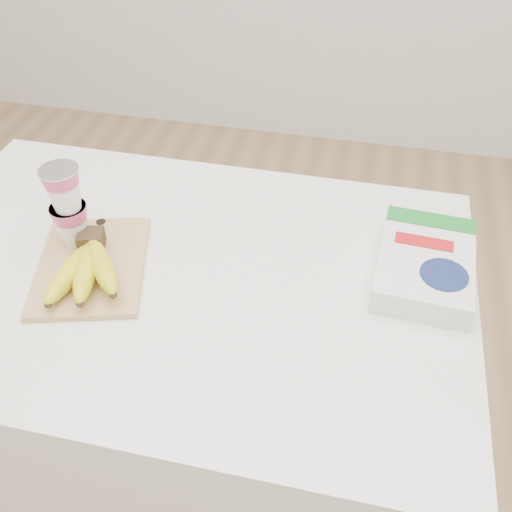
{
  "coord_description": "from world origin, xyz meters",
  "views": [
    {
      "loc": [
        0.32,
        -0.74,
        1.59
      ],
      "look_at": [
        0.15,
        0.03,
        0.88
      ],
      "focal_mm": 40.0,
      "sensor_mm": 36.0,
      "label": 1
    }
  ],
  "objects_px": {
    "table": "(193,397)",
    "cutting_board": "(92,265)",
    "yogurt_stack": "(67,204)",
    "bananas": "(86,267)",
    "cereal_box": "(425,264)"
  },
  "relations": [
    {
      "from": "yogurt_stack",
      "to": "cutting_board",
      "type": "bearing_deg",
      "value": -44.55
    },
    {
      "from": "cutting_board",
      "to": "yogurt_stack",
      "type": "relative_size",
      "value": 1.6
    },
    {
      "from": "cereal_box",
      "to": "cutting_board",
      "type": "bearing_deg",
      "value": -165.31
    },
    {
      "from": "bananas",
      "to": "cutting_board",
      "type": "bearing_deg",
      "value": 109.37
    },
    {
      "from": "table",
      "to": "cereal_box",
      "type": "distance_m",
      "value": 0.65
    },
    {
      "from": "yogurt_stack",
      "to": "table",
      "type": "bearing_deg",
      "value": -6.45
    },
    {
      "from": "table",
      "to": "cutting_board",
      "type": "xyz_separation_m",
      "value": [
        -0.16,
        -0.03,
        0.43
      ]
    },
    {
      "from": "yogurt_stack",
      "to": "bananas",
      "type": "bearing_deg",
      "value": -53.3
    },
    {
      "from": "table",
      "to": "yogurt_stack",
      "type": "relative_size",
      "value": 6.57
    },
    {
      "from": "cereal_box",
      "to": "table",
      "type": "bearing_deg",
      "value": -165.07
    },
    {
      "from": "table",
      "to": "cereal_box",
      "type": "xyz_separation_m",
      "value": [
        0.46,
        0.09,
        0.45
      ]
    },
    {
      "from": "table",
      "to": "cereal_box",
      "type": "height_order",
      "value": "cereal_box"
    },
    {
      "from": "cutting_board",
      "to": "cereal_box",
      "type": "xyz_separation_m",
      "value": [
        0.62,
        0.12,
        0.02
      ]
    },
    {
      "from": "table",
      "to": "bananas",
      "type": "bearing_deg",
      "value": -156.13
    },
    {
      "from": "table",
      "to": "bananas",
      "type": "relative_size",
      "value": 5.42
    }
  ]
}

